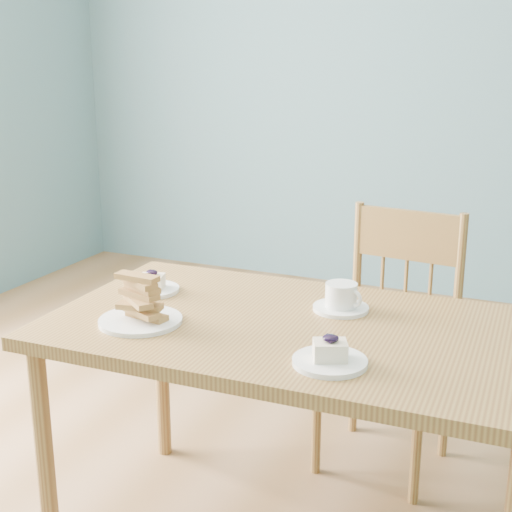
# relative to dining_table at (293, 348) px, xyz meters

# --- Properties ---
(room) EXTENTS (5.01, 5.01, 2.71)m
(room) POSITION_rel_dining_table_xyz_m (0.05, 0.02, 0.71)
(room) COLOR #936A44
(room) RESTS_ON ground
(dining_table) EXTENTS (1.33, 0.78, 0.71)m
(dining_table) POSITION_rel_dining_table_xyz_m (0.00, 0.00, 0.00)
(dining_table) COLOR olive
(dining_table) RESTS_ON ground
(dining_chair) EXTENTS (0.45, 0.43, 0.90)m
(dining_chair) POSITION_rel_dining_table_xyz_m (0.13, 0.59, -0.18)
(dining_chair) COLOR olive
(dining_chair) RESTS_ON ground
(cheesecake_plate_near) EXTENTS (0.18, 0.18, 0.07)m
(cheesecake_plate_near) POSITION_rel_dining_table_xyz_m (0.17, -0.21, 0.09)
(cheesecake_plate_near) COLOR white
(cheesecake_plate_near) RESTS_ON dining_table
(cheesecake_plate_far) EXTENTS (0.16, 0.16, 0.07)m
(cheesecake_plate_far) POSITION_rel_dining_table_xyz_m (-0.49, 0.08, 0.09)
(cheesecake_plate_far) COLOR white
(cheesecake_plate_far) RESTS_ON dining_table
(coffee_cup) EXTENTS (0.16, 0.16, 0.08)m
(coffee_cup) POSITION_rel_dining_table_xyz_m (0.09, 0.15, 0.10)
(coffee_cup) COLOR white
(coffee_cup) RESTS_ON dining_table
(biscotti_plate) EXTENTS (0.22, 0.22, 0.13)m
(biscotti_plate) POSITION_rel_dining_table_xyz_m (-0.38, -0.16, 0.12)
(biscotti_plate) COLOR white
(biscotti_plate) RESTS_ON dining_table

